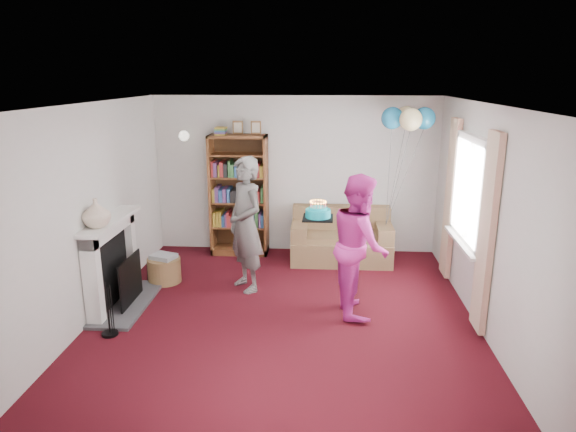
# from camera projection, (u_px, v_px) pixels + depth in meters

# --- Properties ---
(ground) EXTENTS (5.00, 5.00, 0.00)m
(ground) POSITION_uv_depth(u_px,v_px,m) (284.00, 317.00, 6.15)
(ground) COLOR #34070F
(ground) RESTS_ON ground
(wall_back) EXTENTS (4.50, 0.02, 2.50)m
(wall_back) POSITION_uv_depth(u_px,v_px,m) (296.00, 175.00, 8.24)
(wall_back) COLOR silver
(wall_back) RESTS_ON ground
(wall_left) EXTENTS (0.02, 5.00, 2.50)m
(wall_left) POSITION_uv_depth(u_px,v_px,m) (90.00, 213.00, 5.97)
(wall_left) COLOR silver
(wall_left) RESTS_ON ground
(wall_right) EXTENTS (0.02, 5.00, 2.50)m
(wall_right) POSITION_uv_depth(u_px,v_px,m) (487.00, 220.00, 5.67)
(wall_right) COLOR silver
(wall_right) RESTS_ON ground
(ceiling) EXTENTS (4.50, 5.00, 0.01)m
(ceiling) POSITION_uv_depth(u_px,v_px,m) (283.00, 103.00, 5.49)
(ceiling) COLOR white
(ceiling) RESTS_ON wall_back
(fireplace) EXTENTS (0.55, 1.80, 1.12)m
(fireplace) POSITION_uv_depth(u_px,v_px,m) (117.00, 267.00, 6.34)
(fireplace) COLOR #3F3F42
(fireplace) RESTS_ON ground
(window_bay) EXTENTS (0.14, 2.02, 2.20)m
(window_bay) POSITION_uv_depth(u_px,v_px,m) (467.00, 210.00, 6.26)
(window_bay) COLOR white
(window_bay) RESTS_ON ground
(wall_sconce) EXTENTS (0.16, 0.23, 0.16)m
(wall_sconce) POSITION_uv_depth(u_px,v_px,m) (184.00, 136.00, 8.05)
(wall_sconce) COLOR gold
(wall_sconce) RESTS_ON ground
(bookcase) EXTENTS (0.91, 0.42, 2.12)m
(bookcase) POSITION_uv_depth(u_px,v_px,m) (239.00, 196.00, 8.18)
(bookcase) COLOR #472B14
(bookcase) RESTS_ON ground
(sofa) EXTENTS (1.53, 0.81, 0.81)m
(sofa) POSITION_uv_depth(u_px,v_px,m) (341.00, 240.00, 8.01)
(sofa) COLOR brown
(sofa) RESTS_ON ground
(wicker_basket) EXTENTS (0.46, 0.46, 0.40)m
(wicker_basket) POSITION_uv_depth(u_px,v_px,m) (164.00, 269.00, 7.15)
(wicker_basket) COLOR olive
(wicker_basket) RESTS_ON ground
(person_striped) EXTENTS (0.74, 0.78, 1.80)m
(person_striped) POSITION_uv_depth(u_px,v_px,m) (246.00, 225.00, 6.74)
(person_striped) COLOR black
(person_striped) RESTS_ON ground
(person_magenta) EXTENTS (0.73, 0.89, 1.71)m
(person_magenta) POSITION_uv_depth(u_px,v_px,m) (360.00, 245.00, 6.09)
(person_magenta) COLOR #C6278E
(person_magenta) RESTS_ON ground
(birthday_cake) EXTENTS (0.37, 0.37, 0.22)m
(birthday_cake) POSITION_uv_depth(u_px,v_px,m) (318.00, 213.00, 6.31)
(birthday_cake) COLOR black
(birthday_cake) RESTS_ON ground
(balloons) EXTENTS (0.75, 0.75, 1.74)m
(balloons) POSITION_uv_depth(u_px,v_px,m) (408.00, 118.00, 7.14)
(balloons) COLOR #3F3F3F
(balloons) RESTS_ON ground
(mantel_vase) EXTENTS (0.37, 0.37, 0.33)m
(mantel_vase) POSITION_uv_depth(u_px,v_px,m) (96.00, 213.00, 5.81)
(mantel_vase) COLOR beige
(mantel_vase) RESTS_ON fireplace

